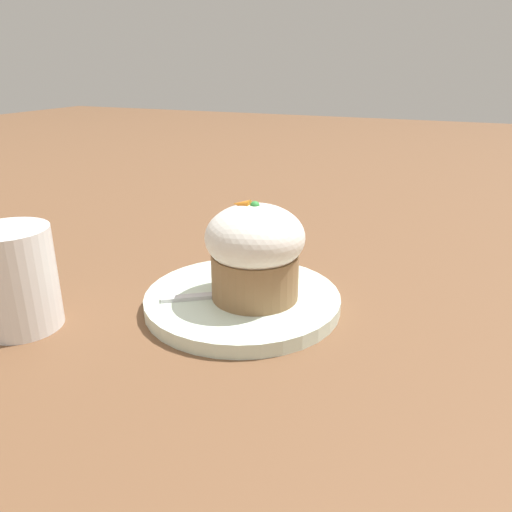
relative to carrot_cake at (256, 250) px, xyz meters
name	(u,v)px	position (x,y,z in m)	size (l,w,h in m)	color
ground_plane	(243,306)	(0.01, 0.00, -0.07)	(4.00, 4.00, 0.00)	brown
dessert_plate	(242,300)	(0.01, 0.00, -0.06)	(0.21, 0.21, 0.02)	silver
carrot_cake	(256,250)	(0.00, 0.00, 0.00)	(0.10, 0.10, 0.10)	olive
spoon	(232,293)	(0.02, 0.01, -0.05)	(0.10, 0.08, 0.01)	silver
coffee_cup	(15,279)	(0.20, 0.13, -0.02)	(0.11, 0.08, 0.10)	white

